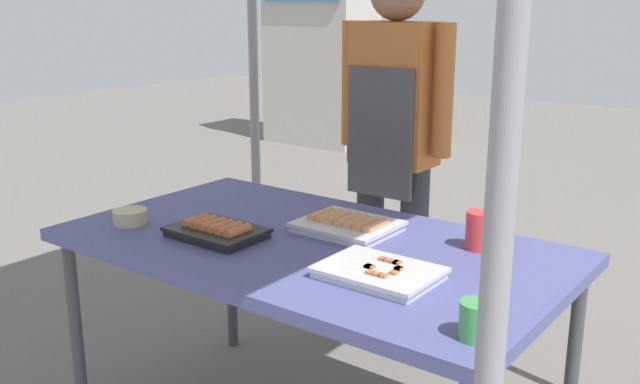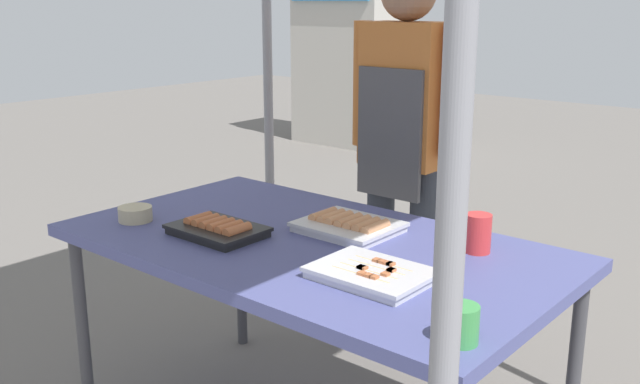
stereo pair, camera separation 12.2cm
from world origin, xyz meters
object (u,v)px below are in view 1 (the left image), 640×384
object	(u,v)px
condiment_bowl	(130,217)
tray_meat_skewers	(379,273)
tray_pork_links	(348,225)
vendor_woman	(394,130)
drink_cup_near_edge	(479,231)
drink_cup_by_wok	(477,321)
neighbor_stall_left	(321,44)
tray_grilled_sausages	(217,231)
stall_table	(311,256)

from	to	relation	value
condiment_bowl	tray_meat_skewers	bearing A→B (deg)	5.38
tray_pork_links	vendor_woman	distance (m)	0.74
drink_cup_near_edge	vendor_woman	bearing A→B (deg)	138.68
vendor_woman	drink_cup_near_edge	bearing A→B (deg)	138.68
drink_cup_near_edge	vendor_woman	world-z (taller)	vendor_woman
drink_cup_by_wok	drink_cup_near_edge	bearing A→B (deg)	114.54
condiment_bowl	drink_cup_near_edge	size ratio (longest dim) A/B	0.98
tray_pork_links	vendor_woman	world-z (taller)	vendor_woman
condiment_bowl	vendor_woman	xyz separation A→B (m)	(0.41, 1.05, 0.19)
neighbor_stall_left	tray_grilled_sausages	bearing A→B (deg)	-56.75
tray_grilled_sausages	tray_pork_links	distance (m)	0.43
tray_pork_links	drink_cup_near_edge	world-z (taller)	drink_cup_near_edge
stall_table	drink_cup_near_edge	bearing A→B (deg)	28.18
tray_meat_skewers	drink_cup_by_wok	bearing A→B (deg)	-25.37
condiment_bowl	vendor_woman	size ratio (longest dim) A/B	0.07
drink_cup_by_wok	neighbor_stall_left	bearing A→B (deg)	130.06
stall_table	condiment_bowl	distance (m)	0.65
tray_pork_links	neighbor_stall_left	distance (m)	5.39
drink_cup_by_wok	neighbor_stall_left	world-z (taller)	neighbor_stall_left
stall_table	tray_meat_skewers	xyz separation A→B (m)	(0.35, -0.14, 0.07)
stall_table	neighbor_stall_left	size ratio (longest dim) A/B	0.77
tray_grilled_sausages	condiment_bowl	xyz separation A→B (m)	(-0.34, -0.07, 0.00)
drink_cup_near_edge	condiment_bowl	bearing A→B (deg)	-155.85
tray_pork_links	tray_grilled_sausages	bearing A→B (deg)	-134.81
condiment_bowl	vendor_woman	world-z (taller)	vendor_woman
neighbor_stall_left	condiment_bowl	bearing A→B (deg)	-60.23
tray_grilled_sausages	drink_cup_near_edge	size ratio (longest dim) A/B	2.53
tray_pork_links	neighbor_stall_left	xyz separation A→B (m)	(-3.29, 4.26, 0.27)
tray_pork_links	tray_meat_skewers	bearing A→B (deg)	-43.42
drink_cup_near_edge	vendor_woman	xyz separation A→B (m)	(-0.66, 0.58, 0.16)
condiment_bowl	drink_cup_near_edge	world-z (taller)	drink_cup_near_edge
neighbor_stall_left	drink_cup_near_edge	bearing A→B (deg)	-48.24
neighbor_stall_left	vendor_woman	bearing A→B (deg)	-49.53
drink_cup_near_edge	drink_cup_by_wok	xyz separation A→B (m)	(0.26, -0.56, -0.02)
tray_pork_links	condiment_bowl	distance (m)	0.75
vendor_woman	neighbor_stall_left	bearing A→B (deg)	-49.53
tray_grilled_sausages	drink_cup_near_edge	xyz separation A→B (m)	(0.72, 0.40, 0.04)
tray_grilled_sausages	drink_cup_near_edge	bearing A→B (deg)	29.02
tray_grilled_sausages	drink_cup_by_wok	size ratio (longest dim) A/B	3.39
tray_meat_skewers	drink_cup_near_edge	distance (m)	0.41
tray_meat_skewers	neighbor_stall_left	xyz separation A→B (m)	(-3.60, 4.55, 0.28)
tray_meat_skewers	neighbor_stall_left	distance (m)	5.81
vendor_woman	tray_grilled_sausages	bearing A→B (deg)	86.10
drink_cup_by_wok	vendor_woman	distance (m)	1.47
tray_grilled_sausages	neighbor_stall_left	bearing A→B (deg)	123.25
drink_cup_near_edge	vendor_woman	distance (m)	0.89
stall_table	drink_cup_by_wok	bearing A→B (deg)	-23.79
drink_cup_near_edge	drink_cup_by_wok	world-z (taller)	drink_cup_near_edge
tray_meat_skewers	tray_pork_links	world-z (taller)	tray_pork_links
tray_meat_skewers	drink_cup_by_wok	xyz separation A→B (m)	(0.37, -0.18, 0.03)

